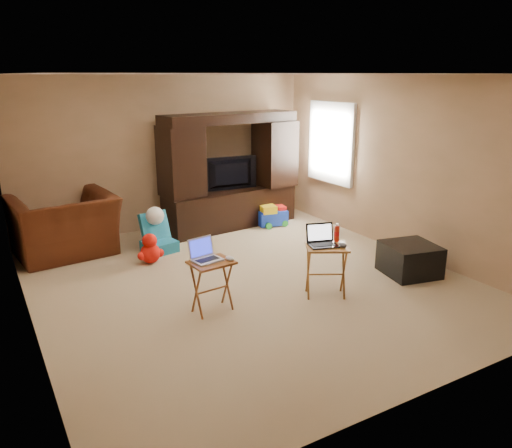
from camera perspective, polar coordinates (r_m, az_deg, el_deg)
floor at (r=6.33m, az=-0.91°, el=-6.50°), size 5.50×5.50×0.00m
ceiling at (r=5.82m, az=-1.03°, el=16.76°), size 5.50×5.50×0.00m
wall_back at (r=8.42m, az=-10.18°, el=7.95°), size 5.00×0.00×5.00m
wall_front at (r=3.87m, az=19.27°, el=-3.01°), size 5.00×0.00×5.00m
wall_left at (r=5.25m, az=-25.58°, el=1.33°), size 0.00×5.50×5.50m
wall_right at (r=7.47m, az=16.16°, el=6.46°), size 0.00×5.50×5.50m
window_pane at (r=8.57m, az=8.66°, el=9.17°), size 0.00×1.20×1.20m
window_frame at (r=8.55m, az=8.55°, el=9.17°), size 0.06×1.14×1.34m
entertainment_center at (r=8.35m, az=-2.93°, el=6.03°), size 2.37×0.81×1.90m
television at (r=8.32m, az=-2.78°, el=5.72°), size 0.97×0.20×0.56m
recliner at (r=7.58m, az=-21.06°, el=-0.19°), size 1.47×1.32×0.87m
child_rocker at (r=7.38m, az=-11.05°, el=-1.00°), size 0.52×0.57×0.58m
plush_toy at (r=6.99m, az=-12.02°, el=-2.71°), size 0.38×0.32×0.43m
push_toy at (r=8.54m, az=1.90°, el=1.02°), size 0.56×0.44×0.38m
ottoman at (r=6.77m, az=17.16°, el=-3.87°), size 0.75×0.75×0.40m
tray_table_left at (r=5.47m, az=-5.05°, el=-7.12°), size 0.48×0.40×0.58m
tray_table_right at (r=5.87m, az=8.00°, el=-5.34°), size 0.60×0.56×0.62m
laptop_left at (r=5.33m, az=-5.59°, el=-3.03°), size 0.34×0.30×0.24m
laptop_right at (r=5.71m, az=7.73°, el=-1.37°), size 0.39×0.35×0.24m
mouse_left at (r=5.37m, az=-3.02°, el=-3.93°), size 0.10×0.13×0.05m
mouse_right at (r=5.74m, az=9.89°, el=-2.37°), size 0.11×0.14×0.05m
water_bottle at (r=5.91m, az=9.21°, el=-1.08°), size 0.06×0.06×0.19m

